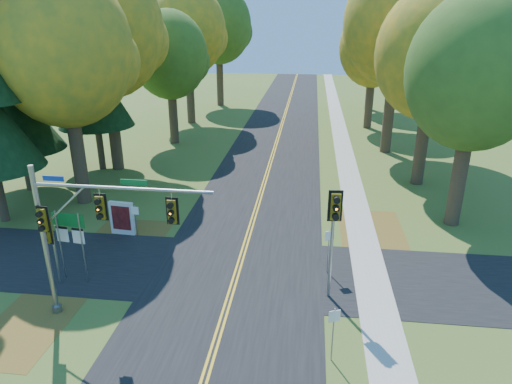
# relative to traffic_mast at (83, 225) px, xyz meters

# --- Properties ---
(ground) EXTENTS (160.00, 160.00, 0.00)m
(ground) POSITION_rel_traffic_mast_xyz_m (5.13, 2.06, -4.03)
(ground) COLOR #475F21
(ground) RESTS_ON ground
(road_main) EXTENTS (8.00, 160.00, 0.02)m
(road_main) POSITION_rel_traffic_mast_xyz_m (5.13, 2.06, -4.02)
(road_main) COLOR black
(road_main) RESTS_ON ground
(road_cross) EXTENTS (60.00, 6.00, 0.02)m
(road_cross) POSITION_rel_traffic_mast_xyz_m (5.13, 4.06, -4.02)
(road_cross) COLOR black
(road_cross) RESTS_ON ground
(centerline_left) EXTENTS (0.10, 160.00, 0.01)m
(centerline_left) POSITION_rel_traffic_mast_xyz_m (5.03, 2.06, -4.00)
(centerline_left) COLOR gold
(centerline_left) RESTS_ON road_main
(centerline_right) EXTENTS (0.10, 160.00, 0.01)m
(centerline_right) POSITION_rel_traffic_mast_xyz_m (5.23, 2.06, -4.00)
(centerline_right) COLOR gold
(centerline_right) RESTS_ON road_main
(sidewalk_east) EXTENTS (1.60, 160.00, 0.06)m
(sidewalk_east) POSITION_rel_traffic_mast_xyz_m (11.33, 2.06, -4.00)
(sidewalk_east) COLOR #9E998E
(sidewalk_east) RESTS_ON ground
(leaf_patch_w_near) EXTENTS (4.00, 6.00, 0.00)m
(leaf_patch_w_near) POSITION_rel_traffic_mast_xyz_m (-1.37, 6.06, -4.02)
(leaf_patch_w_near) COLOR brown
(leaf_patch_w_near) RESTS_ON ground
(leaf_patch_e) EXTENTS (3.50, 8.00, 0.00)m
(leaf_patch_e) POSITION_rel_traffic_mast_xyz_m (11.93, 8.06, -4.02)
(leaf_patch_e) COLOR brown
(leaf_patch_e) RESTS_ON ground
(leaf_patch_w_far) EXTENTS (3.00, 5.00, 0.00)m
(leaf_patch_w_far) POSITION_rel_traffic_mast_xyz_m (-2.37, -0.94, -4.02)
(leaf_patch_w_far) COLOR brown
(leaf_patch_w_far) RESTS_ON ground
(tree_w_a) EXTENTS (8.00, 8.00, 14.15)m
(tree_w_a) POSITION_rel_traffic_mast_xyz_m (-6.00, 11.44, 5.46)
(tree_w_a) COLOR #38281C
(tree_w_a) RESTS_ON ground
(tree_e_a) EXTENTS (7.20, 7.20, 12.73)m
(tree_e_a) POSITION_rel_traffic_mast_xyz_m (16.69, 10.84, 4.51)
(tree_e_a) COLOR #38281C
(tree_e_a) RESTS_ON ground
(tree_w_b) EXTENTS (8.60, 8.60, 15.38)m
(tree_w_b) POSITION_rel_traffic_mast_xyz_m (-6.60, 18.35, 6.34)
(tree_w_b) COLOR #38281C
(tree_w_b) RESTS_ON ground
(tree_e_b) EXTENTS (7.60, 7.60, 13.33)m
(tree_e_b) POSITION_rel_traffic_mast_xyz_m (16.09, 17.64, 4.87)
(tree_e_b) COLOR #38281C
(tree_e_b) RESTS_ON ground
(tree_w_c) EXTENTS (6.80, 6.80, 11.91)m
(tree_w_c) POSITION_rel_traffic_mast_xyz_m (-4.41, 26.53, 3.92)
(tree_w_c) COLOR #38281C
(tree_w_c) RESTS_ON ground
(tree_e_c) EXTENTS (8.80, 8.80, 15.79)m
(tree_e_c) POSITION_rel_traffic_mast_xyz_m (15.01, 25.75, 6.64)
(tree_e_c) COLOR #38281C
(tree_e_c) RESTS_ON ground
(tree_w_d) EXTENTS (8.20, 8.20, 14.56)m
(tree_w_d) POSITION_rel_traffic_mast_xyz_m (-5.00, 35.25, 5.75)
(tree_w_d) COLOR #38281C
(tree_w_d) RESTS_ON ground
(tree_e_d) EXTENTS (7.00, 7.00, 12.32)m
(tree_e_d) POSITION_rel_traffic_mast_xyz_m (14.39, 34.93, 4.21)
(tree_e_d) COLOR #38281C
(tree_e_d) RESTS_ON ground
(tree_w_e) EXTENTS (8.40, 8.40, 14.97)m
(tree_w_e) POSITION_rel_traffic_mast_xyz_m (-3.80, 46.15, 6.05)
(tree_w_e) COLOR #38281C
(tree_w_e) RESTS_ON ground
(tree_e_e) EXTENTS (7.80, 7.80, 13.74)m
(tree_e_e) POSITION_rel_traffic_mast_xyz_m (15.60, 45.64, 5.17)
(tree_e_e) COLOR #38281C
(tree_e_e) RESTS_ON ground
(pine_b) EXTENTS (5.60, 5.60, 17.31)m
(pine_b) POSITION_rel_traffic_mast_xyz_m (-10.87, 13.06, 4.14)
(pine_b) COLOR #38281C
(pine_b) RESTS_ON ground
(pine_c) EXTENTS (5.60, 5.60, 20.56)m
(pine_c) POSITION_rel_traffic_mast_xyz_m (-7.87, 18.06, 5.67)
(pine_c) COLOR #38281C
(pine_c) RESTS_ON ground
(traffic_mast) EXTENTS (6.90, 0.62, 6.26)m
(traffic_mast) POSITION_rel_traffic_mast_xyz_m (0.00, 0.00, 0.00)
(traffic_mast) COLOR gray
(traffic_mast) RESTS_ON ground
(east_signal_pole) EXTENTS (0.58, 0.66, 4.98)m
(east_signal_pole) POSITION_rel_traffic_mast_xyz_m (9.35, 2.26, -0.25)
(east_signal_pole) COLOR gray
(east_signal_pole) RESTS_ON ground
(ped_signal_pole) EXTENTS (0.51, 0.60, 3.29)m
(ped_signal_pole) POSITION_rel_traffic_mast_xyz_m (-2.71, 1.86, -1.58)
(ped_signal_pole) COLOR #94969C
(ped_signal_pole) RESTS_ON ground
(route_sign_cluster) EXTENTS (1.57, 0.25, 3.38)m
(route_sign_cluster) POSITION_rel_traffic_mast_xyz_m (-2.06, 2.45, -1.64)
(route_sign_cluster) COLOR gray
(route_sign_cluster) RESTS_ON ground
(info_kiosk) EXTENTS (1.39, 0.33, 1.91)m
(info_kiosk) POSITION_rel_traffic_mast_xyz_m (-1.75, 7.16, -3.07)
(info_kiosk) COLOR silver
(info_kiosk) RESTS_ON ground
(reg_sign_e_north) EXTENTS (0.41, 0.18, 2.26)m
(reg_sign_e_north) POSITION_rel_traffic_mast_xyz_m (9.33, 4.39, -2.48)
(reg_sign_e_north) COLOR gray
(reg_sign_e_north) RESTS_ON ground
(reg_sign_e_south) EXTENTS (0.39, 0.18, 2.15)m
(reg_sign_e_south) POSITION_rel_traffic_mast_xyz_m (9.33, -1.47, -2.55)
(reg_sign_e_south) COLOR gray
(reg_sign_e_south) RESTS_ON ground
(reg_sign_w) EXTENTS (0.40, 0.08, 2.09)m
(reg_sign_w) POSITION_rel_traffic_mast_xyz_m (-0.63, 6.38, -2.59)
(reg_sign_w) COLOR gray
(reg_sign_w) RESTS_ON ground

